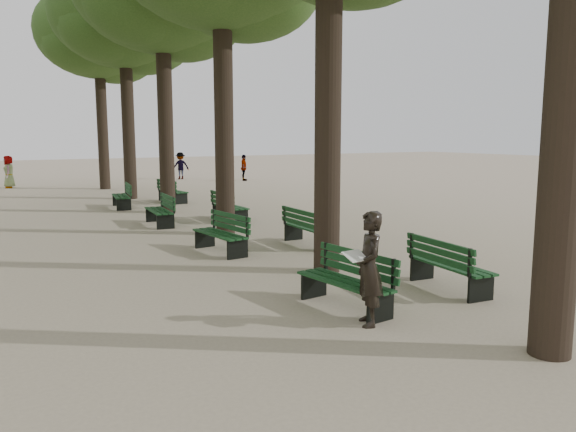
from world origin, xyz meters
TOP-DOWN VIEW (x-y plane):
  - ground at (0.00, 0.00)m, footprint 120.00×120.00m
  - tree_central_4 at (1.50, 18.00)m, footprint 6.00×6.00m
  - tree_central_5 at (1.50, 23.00)m, footprint 6.00×6.00m
  - bench_left_0 at (0.37, 0.81)m, footprint 0.76×1.85m
  - bench_left_1 at (0.37, 5.75)m, footprint 0.74×1.85m
  - bench_left_2 at (0.37, 10.39)m, footprint 0.72×1.84m
  - bench_left_3 at (0.37, 15.04)m, footprint 0.81×1.86m
  - bench_right_0 at (2.63, 0.77)m, footprint 0.76×1.85m
  - bench_right_1 at (2.63, 5.48)m, footprint 0.65×1.82m
  - bench_right_2 at (2.63, 10.22)m, footprint 0.58×1.80m
  - bench_right_3 at (2.63, 15.85)m, footprint 0.78×1.85m
  - man_with_map at (0.23, 0.04)m, footprint 0.72×0.75m
  - pedestrian_b at (6.94, 27.10)m, footprint 1.09×0.40m
  - pedestrian_c at (9.79, 24.02)m, footprint 0.70×0.95m
  - pedestrian_d at (-2.65, 26.00)m, footprint 0.43×0.85m

SIDE VIEW (x-z plane):
  - ground at x=0.00m, z-range 0.00..0.00m
  - bench_left_0 at x=0.37m, z-range -0.19..0.73m
  - bench_left_1 at x=0.37m, z-range -0.19..0.73m
  - bench_left_2 at x=0.37m, z-range -0.19..0.73m
  - bench_left_3 at x=0.37m, z-range -0.19..0.73m
  - bench_right_0 at x=2.63m, z-range -0.19..0.73m
  - bench_right_1 at x=2.63m, z-range -0.19..0.73m
  - bench_right_2 at x=2.63m, z-range -0.19..0.73m
  - bench_right_3 at x=2.63m, z-range -0.19..0.73m
  - pedestrian_c at x=9.79m, z-range 0.00..1.55m
  - pedestrian_b at x=6.94m, z-range 0.00..1.65m
  - pedestrian_d at x=-2.65m, z-range 0.00..1.66m
  - man_with_map at x=0.23m, z-range 0.00..1.67m
  - tree_central_4 at x=1.50m, z-range 2.68..12.63m
  - tree_central_5 at x=1.50m, z-range 2.68..12.63m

